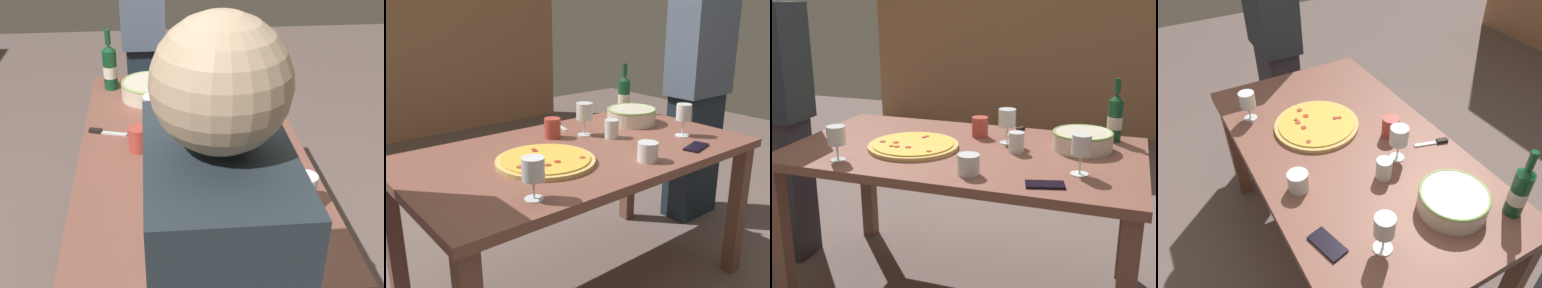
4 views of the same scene
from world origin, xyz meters
The scene contains 14 objects.
dining_table centered at (0.00, 0.00, 0.66)m, with size 1.60×0.90×0.75m.
brick_wall_back centered at (0.00, 3.20, 1.22)m, with size 4.22×0.16×2.44m, color #AF7952.
pizza centered at (-0.22, -0.06, 0.76)m, with size 0.42×0.42×0.03m.
serving_bowl centered at (0.51, 0.16, 0.80)m, with size 0.27×0.27×0.09m.
wine_bottle centered at (0.64, 0.35, 0.87)m, with size 0.07×0.07×0.30m.
wine_glass_near_pizza centered at (0.54, -0.17, 0.87)m, with size 0.07×0.07×0.16m.
wine_glass_by_bottle centered at (-0.46, -0.33, 0.85)m, with size 0.08×0.08×0.15m.
wine_glass_far_left centered at (0.16, 0.15, 0.86)m, with size 0.08×0.08×0.17m.
cup_amber centered at (0.01, 0.21, 0.80)m, with size 0.08×0.08×0.10m, color #B74137.
cup_ceramic centered at (0.24, 0.03, 0.80)m, with size 0.07×0.07×0.09m, color white.
cup_spare centered at (0.12, -0.31, 0.79)m, with size 0.09×0.09×0.08m, color white.
cell_phone centered at (0.43, -0.33, 0.76)m, with size 0.07×0.14×0.01m, color black.
pizza_knife centered at (0.17, 0.37, 0.76)m, with size 0.07×0.17×0.02m.
person_host centered at (-1.10, 0.05, 0.82)m, with size 0.38×0.24×1.61m.
Camera 3 is at (0.69, -2.01, 1.42)m, focal length 45.58 mm.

